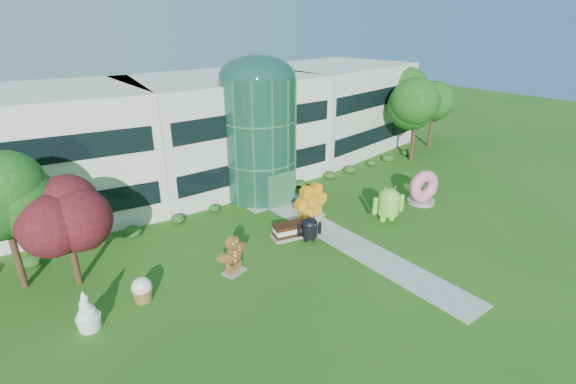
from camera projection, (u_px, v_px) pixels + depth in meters
ground at (364, 251)px, 27.02m from camera, size 140.00×140.00×0.00m
building at (223, 128)px, 38.39m from camera, size 46.00×15.00×9.30m
atrium at (259, 139)px, 33.91m from camera, size 6.00×6.00×9.80m
walkway at (343, 239)px, 28.47m from camera, size 2.40×20.00×0.04m
tree_red at (69, 237)px, 22.61m from camera, size 4.00×4.00×6.00m
trees_backdrop at (252, 144)px, 34.91m from camera, size 52.00×8.00×8.40m
android_green at (389, 202)px, 30.62m from camera, size 3.08×2.59×2.97m
android_black at (310, 228)px, 27.93m from camera, size 2.06×1.74×1.99m
donut at (423, 187)px, 33.63m from camera, size 2.93×1.88×2.82m
gingerbread at (233, 254)px, 24.33m from camera, size 2.81×1.75×2.43m
ice_cream_sandwich at (289, 231)px, 28.53m from camera, size 2.53×1.69×1.03m
honeycomb at (311, 203)px, 31.08m from camera, size 3.22×1.29×2.48m
froyo at (87, 310)px, 19.87m from camera, size 1.62×1.62×2.14m
cupcake at (142, 289)px, 22.07m from camera, size 1.46×1.46×1.37m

